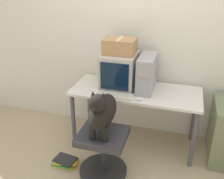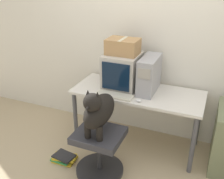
% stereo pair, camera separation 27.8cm
% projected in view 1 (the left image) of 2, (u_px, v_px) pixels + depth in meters
% --- Properties ---
extents(ground_plane, '(12.00, 12.00, 0.00)m').
position_uv_depth(ground_plane, '(128.00, 157.00, 3.03)').
color(ground_plane, tan).
extents(wall_back, '(8.00, 0.05, 2.60)m').
position_uv_depth(wall_back, '(144.00, 32.00, 3.08)').
color(wall_back, silver).
rests_on(wall_back, ground_plane).
extents(desk, '(1.47, 0.62, 0.71)m').
position_uv_depth(desk, '(136.00, 97.00, 3.03)').
color(desk, silver).
rests_on(desk, ground_plane).
extents(crt_monitor, '(0.39, 0.43, 0.40)m').
position_uv_depth(crt_monitor, '(119.00, 70.00, 3.02)').
color(crt_monitor, '#B7B2A8').
rests_on(crt_monitor, desk).
extents(pc_tower, '(0.17, 0.44, 0.40)m').
position_uv_depth(pc_tower, '(147.00, 73.00, 2.94)').
color(pc_tower, '#99999E').
rests_on(pc_tower, desk).
extents(keyboard, '(0.42, 0.14, 0.03)m').
position_uv_depth(keyboard, '(114.00, 95.00, 2.85)').
color(keyboard, beige).
rests_on(keyboard, desk).
extents(computer_mouse, '(0.06, 0.05, 0.03)m').
position_uv_depth(computer_mouse, '(139.00, 99.00, 2.76)').
color(computer_mouse, silver).
rests_on(computer_mouse, desk).
extents(office_chair, '(0.51, 0.51, 0.49)m').
position_uv_depth(office_chair, '(103.00, 151.00, 2.69)').
color(office_chair, '#262628').
rests_on(office_chair, ground_plane).
extents(dog, '(0.23, 0.52, 0.51)m').
position_uv_depth(dog, '(102.00, 111.00, 2.50)').
color(dog, black).
rests_on(dog, office_chair).
extents(cardboard_box, '(0.35, 0.26, 0.17)m').
position_uv_depth(cardboard_box, '(120.00, 46.00, 2.91)').
color(cardboard_box, '#A87F51').
rests_on(cardboard_box, crt_monitor).
extents(book_stack_floor, '(0.28, 0.22, 0.08)m').
position_uv_depth(book_stack_floor, '(65.00, 161.00, 2.91)').
color(book_stack_floor, gold).
rests_on(book_stack_floor, ground_plane).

